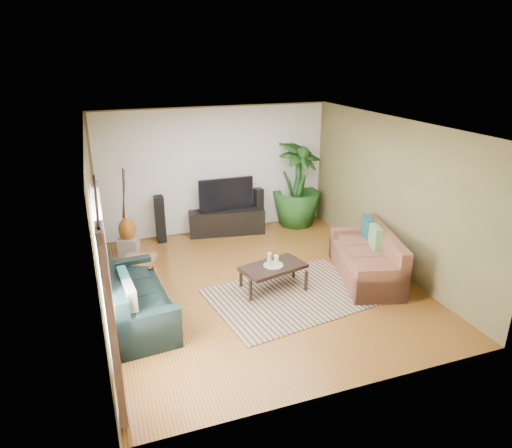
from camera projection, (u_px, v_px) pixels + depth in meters
name	position (u px, v px, depth m)	size (l,w,h in m)	color
floor	(260.00, 285.00, 7.77)	(5.50, 5.50, 0.00)	#956326
ceiling	(261.00, 125.00, 6.81)	(5.50, 5.50, 0.00)	white
wall_back	(216.00, 171.00, 9.71)	(5.00, 5.00, 0.00)	brown
wall_front	(349.00, 290.00, 4.87)	(5.00, 5.00, 0.00)	brown
wall_left	(96.00, 230.00, 6.50)	(5.50, 5.50, 0.00)	brown
wall_right	(392.00, 195.00, 8.08)	(5.50, 5.50, 0.00)	brown
backwall_panel	(216.00, 171.00, 9.70)	(4.90, 4.90, 0.00)	white
window_pane	(101.00, 275.00, 5.08)	(1.80, 1.80, 0.00)	white
curtain_near	(112.00, 330.00, 4.53)	(0.08, 0.35, 2.20)	gray
curtain_far	(105.00, 267.00, 5.85)	(0.08, 0.35, 2.20)	gray
curtain_rod	(96.00, 198.00, 4.78)	(0.03, 0.03, 1.90)	black
sofa_left	(136.00, 294.00, 6.64)	(1.91, 0.82, 0.85)	black
sofa_right	(366.00, 255.00, 7.89)	(1.88, 0.85, 0.85)	brown
area_rug	(292.00, 296.00, 7.43)	(2.55, 1.81, 0.01)	tan
coffee_table	(273.00, 277.00, 7.59)	(1.05, 0.57, 0.43)	black
candle_tray	(273.00, 265.00, 7.51)	(0.33, 0.33, 0.01)	#9C9C97
candle_tall	(269.00, 259.00, 7.48)	(0.07, 0.07, 0.21)	beige
candle_mid	(277.00, 261.00, 7.46)	(0.07, 0.07, 0.16)	beige
candle_short	(276.00, 259.00, 7.56)	(0.07, 0.07, 0.13)	beige
tv_stand	(227.00, 221.00, 9.92)	(1.62, 0.48, 0.54)	black
television	(226.00, 194.00, 9.70)	(1.19, 0.06, 0.70)	black
speaker_left	(160.00, 219.00, 9.39)	(0.18, 0.20, 1.00)	black
speaker_right	(259.00, 209.00, 10.08)	(0.17, 0.19, 0.94)	black
potted_plant	(297.00, 184.00, 10.19)	(1.08, 1.08, 1.93)	#1A4416
plant_pot	(296.00, 218.00, 10.49)	(0.36, 0.36, 0.28)	black
pedestal	(129.00, 246.00, 8.89)	(0.36, 0.36, 0.36)	#979794
vase	(127.00, 230.00, 8.77)	(0.33, 0.33, 0.46)	#99521B
side_table	(140.00, 273.00, 7.62)	(0.50, 0.50, 0.53)	brown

